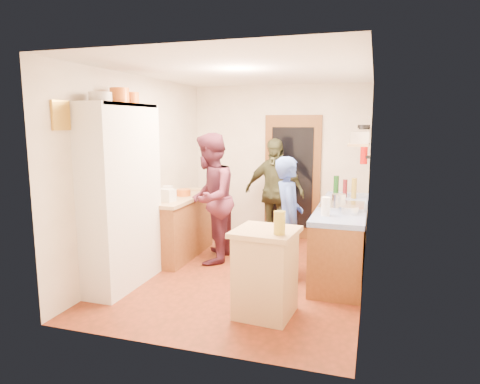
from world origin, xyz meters
The scene contains 44 objects.
floor centered at (0.00, 0.00, -0.01)m, with size 3.00×4.00×0.02m, color maroon.
ceiling centered at (0.00, 0.00, 2.61)m, with size 3.00×4.00×0.02m, color silver.
wall_back centered at (0.00, 2.01, 1.30)m, with size 3.00×0.02×2.60m, color silver.
wall_front centered at (0.00, -2.01, 1.30)m, with size 3.00×0.02×2.60m, color silver.
wall_left centered at (-1.51, 0.00, 1.30)m, with size 0.02×4.00×2.60m, color silver.
wall_right centered at (1.51, 0.00, 1.30)m, with size 0.02×4.00×2.60m, color silver.
door_frame centered at (0.25, 1.97, 1.05)m, with size 0.95×0.06×2.10m, color brown.
door_glass centered at (0.25, 1.94, 1.05)m, with size 0.70×0.02×1.70m, color black.
hutch_body centered at (-1.30, -0.80, 1.10)m, with size 0.40×1.20×2.20m, color silver.
hutch_top_shelf centered at (-1.30, -0.80, 2.18)m, with size 0.40×1.14×0.04m, color silver.
plate_stack centered at (-1.30, -1.13, 2.25)m, with size 0.25×0.25×0.10m, color white.
orange_pot_a centered at (-1.30, -0.76, 2.29)m, with size 0.22×0.22×0.18m, color orange.
orange_pot_b centered at (-1.30, -0.48, 2.27)m, with size 0.16×0.16×0.14m, color orange.
left_counter_base centered at (-1.20, 0.45, 0.42)m, with size 0.60×1.40×0.85m, color brown.
left_counter_top centered at (-1.20, 0.45, 0.88)m, with size 0.64×1.44×0.05m, color tan.
toaster centered at (-1.15, 0.05, 0.99)m, with size 0.23×0.16×0.18m, color white.
kettle centered at (-1.25, 0.29, 0.99)m, with size 0.16×0.16×0.18m, color white.
orange_bowl centered at (-1.12, 0.54, 0.95)m, with size 0.21×0.21×0.09m, color orange.
chopping_board centered at (-1.18, 1.07, 0.91)m, with size 0.30×0.22×0.03m, color tan.
right_counter_base centered at (1.20, 0.50, 0.42)m, with size 0.60×2.20×0.84m, color brown.
right_counter_top centered at (1.20, 0.50, 0.87)m, with size 0.62×2.22×0.06m, color #123BB5.
hob centered at (1.20, 0.36, 0.92)m, with size 0.55×0.58×0.04m, color silver.
pot_on_hob centered at (1.15, 0.43, 1.00)m, with size 0.18×0.18×0.12m, color silver.
bottle_a centered at (1.05, 1.16, 1.05)m, with size 0.08×0.08×0.31m, color #143F14.
bottle_b centered at (1.18, 1.14, 1.03)m, with size 0.07×0.07×0.26m, color #591419.
bottle_c centered at (1.31, 1.07, 1.05)m, with size 0.07×0.07×0.29m, color olive.
paper_towel centered at (1.05, -0.21, 1.01)m, with size 0.10×0.10×0.22m, color white.
mixing_bowl centered at (1.30, -0.02, 0.95)m, with size 0.24×0.24×0.09m, color silver.
island_base centered at (0.55, -1.10, 0.43)m, with size 0.55×0.55×0.86m, color tan.
island_top centered at (0.55, -1.10, 0.89)m, with size 0.62×0.62×0.05m, color tan.
cutting_board centered at (0.51, -1.05, 0.90)m, with size 0.35×0.28×0.02m, color white.
oil_jar centered at (0.72, -1.24, 1.02)m, with size 0.11×0.11×0.23m, color #AD9E2D.
pan_rail centered at (1.46, 1.52, 2.05)m, with size 0.02×0.02×0.65m, color silver.
pan_hang_a centered at (1.40, 1.35, 1.92)m, with size 0.18×0.18×0.05m, color black.
pan_hang_b centered at (1.40, 1.55, 1.90)m, with size 0.16×0.16×0.05m, color black.
pan_hang_c centered at (1.40, 1.75, 1.91)m, with size 0.17×0.17×0.05m, color black.
wall_shelf centered at (1.37, 0.45, 1.70)m, with size 0.26×0.42×0.03m, color tan.
radio centered at (1.37, 0.45, 1.79)m, with size 0.22×0.30×0.15m, color silver.
ext_bracket centered at (1.47, 1.70, 1.45)m, with size 0.06×0.10×0.04m, color black.
fire_extinguisher centered at (1.41, 1.70, 1.50)m, with size 0.11×0.11×0.32m, color red.
picture_frame centered at (-1.48, -1.55, 2.05)m, with size 0.03×0.25×0.30m, color gold.
person_hob centered at (0.59, 0.05, 0.78)m, with size 0.57×0.37×1.56m, color #3750A2.
person_left centered at (-0.60, 0.40, 0.92)m, with size 0.89×0.70×1.84m, color #4D1E2F.
person_back centered at (0.06, 1.44, 0.87)m, with size 1.02×0.42×1.73m, color #363821.
Camera 1 is at (1.56, -5.19, 1.98)m, focal length 32.00 mm.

